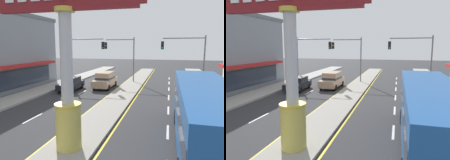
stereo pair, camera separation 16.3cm
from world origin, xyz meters
TOP-DOWN VIEW (x-y plane):
  - median_strip at (0.00, 18.00)m, footprint 2.54×52.00m
  - sidewalk_left at (-9.34, 16.00)m, footprint 2.94×60.00m
  - lane_markings at (-0.00, 16.65)m, footprint 9.28×52.00m
  - district_sign at (0.00, 5.60)m, footprint 7.12×1.26m
  - traffic_light_left_side at (-6.51, 22.83)m, footprint 4.86×0.46m
  - traffic_light_right_side at (6.51, 22.60)m, footprint 4.86×0.46m
  - traffic_light_median_far at (-1.77, 26.04)m, footprint 4.20×0.46m
  - suv_near_right_lane at (-2.92, 21.25)m, footprint 2.05×4.64m
  - bus_far_right_lane at (6.22, 7.27)m, footprint 2.61×11.21m
  - sedan_near_left_lane at (-6.23, 18.73)m, footprint 2.01×4.39m
  - pedestrian_near_kerb at (8.37, 15.38)m, footprint 0.41×0.45m

SIDE VIEW (x-z plane):
  - lane_markings at x=0.00m, z-range 0.00..0.01m
  - median_strip at x=0.00m, z-range 0.00..0.14m
  - sidewalk_left at x=-9.34m, z-range 0.00..0.18m
  - sedan_near_left_lane at x=-6.23m, z-range 0.02..1.55m
  - suv_near_right_lane at x=-2.92m, z-range 0.03..1.93m
  - pedestrian_near_kerb at x=8.37m, z-range 0.30..2.00m
  - bus_far_right_lane at x=6.22m, z-range 0.24..3.50m
  - traffic_light_median_far at x=-1.77m, z-range 1.09..7.29m
  - traffic_light_left_side at x=-6.51m, z-range 1.15..7.35m
  - traffic_light_right_side at x=6.51m, z-range 1.15..7.35m
  - district_sign at x=0.00m, z-range 0.28..8.24m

